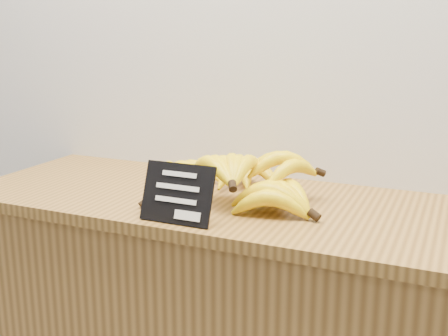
# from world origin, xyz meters

# --- Properties ---
(counter_top) EXTENTS (1.41, 0.54, 0.03)m
(counter_top) POSITION_xyz_m (0.15, 2.75, 0.92)
(counter_top) COLOR olive
(counter_top) RESTS_ON counter
(chalkboard_sign) EXTENTS (0.17, 0.05, 0.13)m
(chalkboard_sign) POSITION_xyz_m (0.11, 2.53, 0.99)
(chalkboard_sign) COLOR black
(chalkboard_sign) RESTS_ON counter_top
(banana_pile) EXTENTS (0.51, 0.41, 0.13)m
(banana_pile) POSITION_xyz_m (0.16, 2.74, 0.98)
(banana_pile) COLOR yellow
(banana_pile) RESTS_ON counter_top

